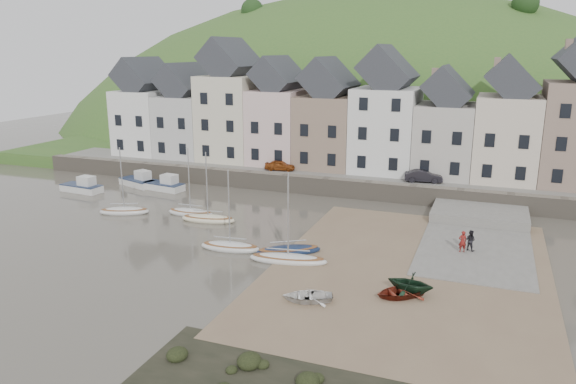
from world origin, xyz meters
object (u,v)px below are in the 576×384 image
at_px(rowboat_green, 410,283).
at_px(car_right, 424,176).
at_px(sailboat_0, 124,211).
at_px(person_red, 462,241).
at_px(rowboat_red, 400,292).
at_px(rowboat_white, 307,296).
at_px(person_dark, 470,240).
at_px(car_left, 280,165).

bearing_deg(rowboat_green, car_right, -166.38).
bearing_deg(sailboat_0, person_red, 0.86).
height_order(rowboat_green, rowboat_red, rowboat_green).
distance_m(rowboat_white, person_red, 14.00).
distance_m(sailboat_0, rowboat_red, 27.67).
bearing_deg(car_right, person_red, -170.91).
relative_size(rowboat_white, person_red, 1.84).
height_order(sailboat_0, rowboat_white, sailboat_0).
bearing_deg(rowboat_red, car_right, 146.35).
relative_size(rowboat_green, car_right, 0.74).
bearing_deg(person_dark, rowboat_green, 93.21).
relative_size(sailboat_0, car_right, 1.69).
bearing_deg(rowboat_green, car_left, -134.63).
relative_size(rowboat_green, person_dark, 1.77).
distance_m(rowboat_white, car_right, 26.61).
bearing_deg(person_red, rowboat_green, 51.76).
height_order(sailboat_0, rowboat_red, sailboat_0).
bearing_deg(rowboat_green, rowboat_red, -31.70).
distance_m(person_dark, car_left, 25.19).
height_order(rowboat_white, rowboat_red, rowboat_red).
bearing_deg(rowboat_green, sailboat_0, -98.35).
relative_size(car_left, car_right, 0.88).
bearing_deg(rowboat_green, rowboat_white, -52.56).
distance_m(rowboat_white, car_left, 29.07).
distance_m(sailboat_0, person_dark, 29.85).
bearing_deg(person_red, sailboat_0, -20.81).
relative_size(rowboat_green, car_left, 0.84).
distance_m(sailboat_0, car_left, 17.94).
height_order(rowboat_white, person_red, person_red).
xyz_separation_m(sailboat_0, rowboat_white, (21.31, -11.03, 0.10)).
xyz_separation_m(sailboat_0, person_dark, (29.83, 0.97, 0.64)).
bearing_deg(rowboat_red, rowboat_white, -101.37).
bearing_deg(person_dark, car_right, -48.04).
bearing_deg(person_dark, rowboat_red, 91.60).
distance_m(sailboat_0, person_red, 29.32).
bearing_deg(car_right, person_dark, -168.46).
distance_m(rowboat_white, rowboat_green, 6.33).
distance_m(rowboat_white, person_dark, 14.73).
bearing_deg(sailboat_0, rowboat_white, -27.37).
xyz_separation_m(rowboat_green, car_right, (-2.23, 23.25, 1.42)).
distance_m(rowboat_green, car_right, 23.40).
relative_size(rowboat_green, rowboat_red, 0.91).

